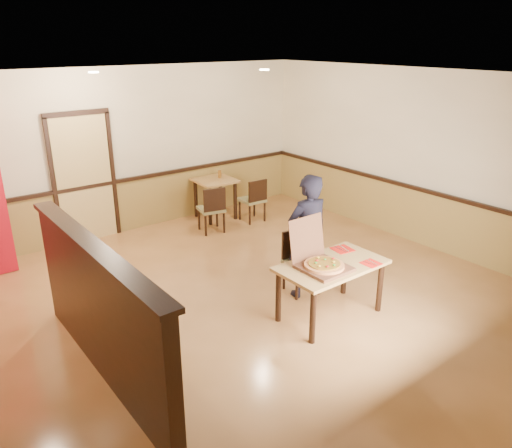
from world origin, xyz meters
The scene contains 23 objects.
floor centered at (0.00, 0.00, 0.00)m, with size 7.00×7.00×0.00m, color tan.
ceiling centered at (0.00, 0.00, 2.80)m, with size 7.00×7.00×0.00m, color black.
wall_back centered at (0.00, 3.50, 1.40)m, with size 7.00×7.00×0.00m, color #F4E8BF.
wall_right centered at (3.50, 0.00, 1.40)m, with size 7.00×7.00×0.00m, color #F4E8BF.
wainscot_back centered at (0.00, 3.47, 0.45)m, with size 7.00×0.04×0.90m, color olive.
chair_rail_back centered at (0.00, 3.45, 0.92)m, with size 7.00×0.06×0.06m, color black.
wainscot_right centered at (3.47, 0.00, 0.45)m, with size 0.04×7.00×0.90m, color olive.
chair_rail_right centered at (3.45, 0.00, 0.92)m, with size 0.06×7.00×0.06m, color black.
back_door centered at (-0.80, 3.46, 1.05)m, with size 0.90×0.06×2.10m, color #DABE70.
booth_partition centered at (-2.00, -0.20, 0.74)m, with size 0.20×3.10×1.44m.
spot_b centered at (-0.80, 2.50, 2.78)m, with size 0.14×0.14×0.02m, color #FFEBB2.
spot_c centered at (1.40, 1.50, 2.78)m, with size 0.14×0.14×0.02m, color #FFEBB2.
main_table centered at (0.61, -0.79, 0.59)m, with size 1.31×0.75×0.70m.
diner_chair centered at (0.77, -0.06, 0.45)m, with size 0.48×0.48×0.83m.
side_chair_left centered at (1.01, 2.44, 0.46)m, with size 0.49×0.49×0.83m.
side_chair_right centered at (1.92, 2.44, 0.45)m, with size 0.42×0.42×0.82m.
side_table centered at (1.47, 3.05, 0.58)m, with size 0.74×0.74×0.75m.
diner centered at (0.76, -0.20, 0.83)m, with size 0.60×0.40×1.65m, color black.
pizza_box centered at (0.43, -0.78, 0.77)m, with size 0.52×0.62×0.55m.
pizza centered at (0.43, -0.84, 0.76)m, with size 0.47×0.47×0.03m, color #D68D4E.
napkin_near centered at (0.99, -1.07, 0.70)m, with size 0.21×0.21×0.01m.
napkin_far centered at (1.03, -0.57, 0.71)m, with size 0.27×0.27×0.01m.
condiment centered at (1.61, 3.08, 0.83)m, with size 0.06×0.06×0.15m, color brown.
Camera 1 is at (-3.39, -4.50, 3.24)m, focal length 35.00 mm.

